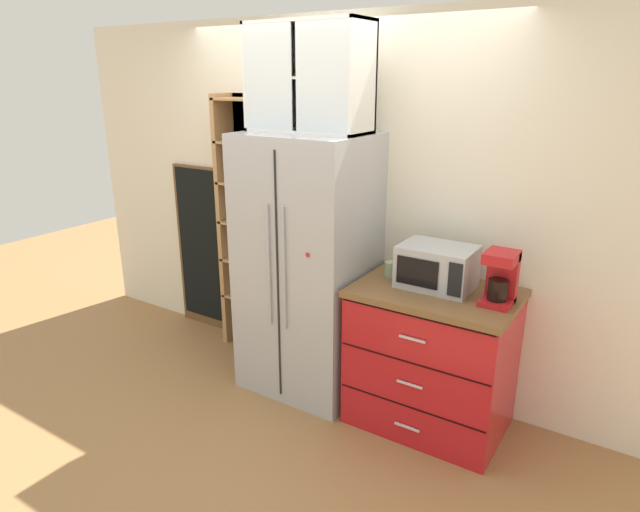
% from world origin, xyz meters
% --- Properties ---
extents(ground_plane, '(10.69, 10.69, 0.00)m').
position_xyz_m(ground_plane, '(0.00, 0.00, 0.00)').
color(ground_plane, '#9E7042').
extents(wall_back_cream, '(4.99, 0.10, 2.55)m').
position_xyz_m(wall_back_cream, '(0.00, 0.40, 1.27)').
color(wall_back_cream, silver).
rests_on(wall_back_cream, ground).
extents(refrigerator, '(0.83, 0.70, 1.80)m').
position_xyz_m(refrigerator, '(0.00, 0.01, 0.90)').
color(refrigerator, '#ADAFB5').
rests_on(refrigerator, ground).
extents(pantry_shelf_column, '(0.54, 0.25, 2.02)m').
position_xyz_m(pantry_shelf_column, '(-0.71, 0.30, 1.03)').
color(pantry_shelf_column, brown).
rests_on(pantry_shelf_column, ground).
extents(counter_cabinet, '(0.97, 0.68, 0.92)m').
position_xyz_m(counter_cabinet, '(0.93, 0.03, 0.46)').
color(counter_cabinet, red).
rests_on(counter_cabinet, ground).
extents(microwave, '(0.44, 0.33, 0.26)m').
position_xyz_m(microwave, '(0.90, 0.08, 1.05)').
color(microwave, '#ADAFB5').
rests_on(microwave, counter_cabinet).
extents(coffee_maker, '(0.17, 0.20, 0.31)m').
position_xyz_m(coffee_maker, '(1.29, 0.03, 1.08)').
color(coffee_maker, red).
rests_on(coffee_maker, counter_cabinet).
extents(mug_sage, '(0.11, 0.07, 0.10)m').
position_xyz_m(mug_sage, '(0.59, 0.08, 0.97)').
color(mug_sage, '#8CA37F').
rests_on(mug_sage, counter_cabinet).
extents(bottle_cobalt, '(0.07, 0.07, 0.25)m').
position_xyz_m(bottle_cobalt, '(0.93, 0.10, 1.03)').
color(bottle_cobalt, navy).
rests_on(bottle_cobalt, counter_cabinet).
extents(upper_cabinet, '(0.80, 0.32, 0.67)m').
position_xyz_m(upper_cabinet, '(-0.00, 0.06, 2.13)').
color(upper_cabinet, silver).
rests_on(upper_cabinet, refrigerator).
extents(chalkboard_menu, '(0.60, 0.04, 1.43)m').
position_xyz_m(chalkboard_menu, '(-1.30, 0.33, 0.72)').
color(chalkboard_menu, brown).
rests_on(chalkboard_menu, ground).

